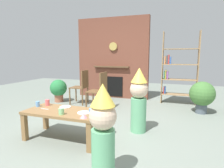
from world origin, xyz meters
The scene contains 18 objects.
ground_plane centered at (0.00, 0.00, 0.00)m, with size 12.00×12.00×0.00m, color gray.
brick_fireplace_feature centered at (-0.60, 2.60, 1.19)m, with size 2.20×0.28×2.40m.
bookshelf centered at (1.28, 2.40, 0.90)m, with size 0.90×0.28×1.90m.
coffee_table centered at (-0.32, -0.47, 0.38)m, with size 1.18×0.57×0.45m.
paper_cup_near_left centered at (0.19, -0.58, 0.50)m, with size 0.06×0.06×0.11m, color #669EE0.
paper_cup_near_right centered at (-0.85, -0.42, 0.50)m, with size 0.06×0.06×0.09m, color #669EE0.
paper_cup_center centered at (-0.74, -0.31, 0.50)m, with size 0.07×0.07×0.10m, color #E5666B.
paper_cup_far_left centered at (-0.24, -0.65, 0.50)m, with size 0.08×0.08×0.09m, color #8CD18C.
paper_plate_front centered at (-0.40, -0.31, 0.46)m, with size 0.18×0.18×0.01m, color white.
paper_plate_rear centered at (0.03, -0.49, 0.46)m, with size 0.19×0.19×0.01m, color white.
birthday_cake_slice centered at (0.12, -0.68, 0.49)m, with size 0.10×0.10×0.07m, color pink.
table_fork centered at (-0.64, -0.50, 0.46)m, with size 0.15×0.02×0.01m, color silver.
child_with_cone_hat centered at (0.60, -1.16, 0.53)m, with size 0.28×0.28×1.01m.
child_in_pink centered at (0.70, 0.19, 0.57)m, with size 0.30×0.30×1.08m.
dining_chair_left centered at (-1.09, 1.54, 0.51)m, with size 0.42×0.42×0.90m.
dining_chair_middle centered at (-0.41, 1.15, 0.51)m, with size 0.41×0.41×0.90m.
potted_plant_tall centered at (1.83, 1.66, 0.42)m, with size 0.54×0.54×0.72m.
potted_plant_short centered at (-1.82, 1.52, 0.36)m, with size 0.46×0.46×0.62m.
Camera 1 is at (1.26, -2.81, 1.27)m, focal length 29.79 mm.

